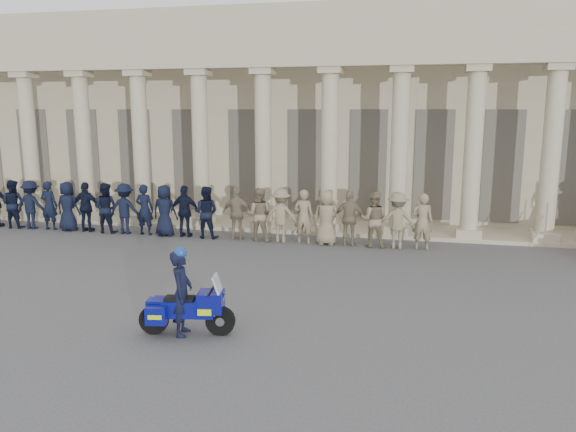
{
  "coord_description": "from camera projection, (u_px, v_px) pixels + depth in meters",
  "views": [
    {
      "loc": [
        4.51,
        -13.15,
        4.79
      ],
      "look_at": [
        0.82,
        3.03,
        1.6
      ],
      "focal_mm": 35.0,
      "sensor_mm": 36.0,
      "label": 1
    }
  ],
  "objects": [
    {
      "name": "building",
      "position": [
        324.0,
        114.0,
        27.74
      ],
      "size": [
        40.0,
        12.5,
        9.0
      ],
      "color": "tan",
      "rests_on": "ground"
    },
    {
      "name": "officer_rank",
      "position": [
        173.0,
        211.0,
        21.21
      ],
      "size": [
        19.36,
        0.74,
        1.96
      ],
      "color": "black",
      "rests_on": "ground"
    },
    {
      "name": "ground",
      "position": [
        231.0,
        297.0,
        14.48
      ],
      "size": [
        90.0,
        90.0,
        0.0
      ],
      "primitive_type": "plane",
      "color": "#47474A",
      "rests_on": "ground"
    },
    {
      "name": "rider",
      "position": [
        182.0,
        291.0,
        11.92
      ],
      "size": [
        0.55,
        0.74,
        1.95
      ],
      "rotation": [
        0.0,
        0.0,
        1.74
      ],
      "color": "black",
      "rests_on": "ground"
    },
    {
      "name": "motorcycle",
      "position": [
        188.0,
        309.0,
        11.99
      ],
      "size": [
        2.07,
        0.97,
        1.34
      ],
      "rotation": [
        0.0,
        0.0,
        0.17
      ],
      "color": "black",
      "rests_on": "ground"
    }
  ]
}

